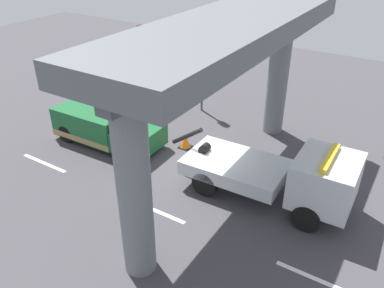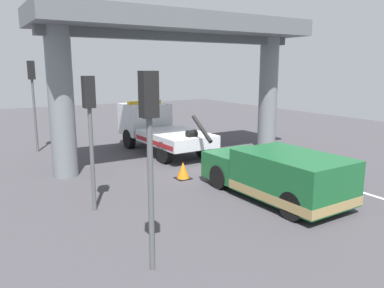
# 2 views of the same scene
# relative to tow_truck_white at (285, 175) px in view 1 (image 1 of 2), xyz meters

# --- Properties ---
(ground_plane) EXTENTS (60.00, 40.00, 0.10)m
(ground_plane) POSITION_rel_tow_truck_white_xyz_m (-3.71, -0.02, -1.25)
(ground_plane) COLOR #423F44
(lane_stripe_west) EXTENTS (2.60, 0.16, 0.01)m
(lane_stripe_west) POSITION_rel_tow_truck_white_xyz_m (-9.71, -2.94, -1.20)
(lane_stripe_west) COLOR silver
(lane_stripe_west) RESTS_ON ground
(lane_stripe_mid) EXTENTS (2.60, 0.16, 0.01)m
(lane_stripe_mid) POSITION_rel_tow_truck_white_xyz_m (-3.71, -2.94, -1.20)
(lane_stripe_mid) COLOR silver
(lane_stripe_mid) RESTS_ON ground
(lane_stripe_east) EXTENTS (2.60, 0.16, 0.01)m
(lane_stripe_east) POSITION_rel_tow_truck_white_xyz_m (2.29, -2.94, -1.20)
(lane_stripe_east) COLOR silver
(lane_stripe_east) RESTS_ON ground
(tow_truck_white) EXTENTS (7.28, 2.53, 2.46)m
(tow_truck_white) POSITION_rel_tow_truck_white_xyz_m (0.00, 0.00, 0.00)
(tow_truck_white) COLOR silver
(tow_truck_white) RESTS_ON ground
(towed_van_green) EXTENTS (5.25, 2.32, 1.58)m
(towed_van_green) POSITION_rel_tow_truck_white_xyz_m (-8.80, -0.02, -0.42)
(towed_van_green) COLOR #195B2D
(towed_van_green) RESTS_ON ground
(overpass_structure) EXTENTS (3.60, 12.51, 6.45)m
(overpass_structure) POSITION_rel_tow_truck_white_xyz_m (-2.49, -0.02, 4.12)
(overpass_structure) COLOR slate
(overpass_structure) RESTS_ON ground
(traffic_light_near) EXTENTS (0.39, 0.32, 4.14)m
(traffic_light_near) POSITION_rel_tow_truck_white_xyz_m (-10.69, 5.40, 1.82)
(traffic_light_near) COLOR #515456
(traffic_light_near) RESTS_ON ground
(traffic_light_far) EXTENTS (0.39, 0.32, 3.97)m
(traffic_light_far) POSITION_rel_tow_truck_white_xyz_m (-6.69, 5.40, 1.70)
(traffic_light_far) COLOR #515456
(traffic_light_far) RESTS_ON ground
(traffic_cone_orange) EXTENTS (0.55, 0.55, 0.66)m
(traffic_cone_orange) POSITION_rel_tow_truck_white_xyz_m (-5.25, 1.48, -0.89)
(traffic_cone_orange) COLOR orange
(traffic_cone_orange) RESTS_ON ground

